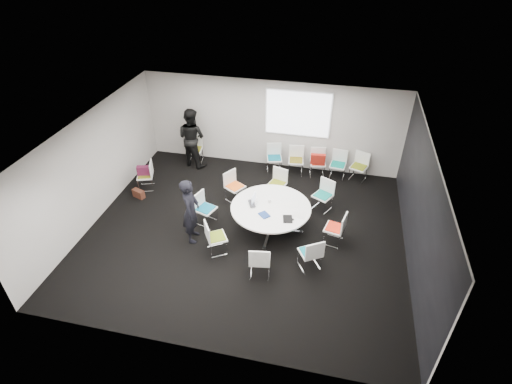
% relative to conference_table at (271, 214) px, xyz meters
% --- Properties ---
extents(room_shell, '(8.08, 7.08, 2.88)m').
position_rel_conference_table_xyz_m(room_shell, '(-0.52, -0.23, 0.89)').
color(room_shell, black).
rests_on(room_shell, ground).
extents(conference_table, '(2.01, 2.01, 0.73)m').
position_rel_conference_table_xyz_m(conference_table, '(0.00, 0.00, 0.00)').
color(conference_table, silver).
rests_on(conference_table, ground).
extents(projection_screen, '(1.90, 0.03, 1.35)m').
position_rel_conference_table_xyz_m(projection_screen, '(0.18, 3.23, 1.34)').
color(projection_screen, white).
rests_on(projection_screen, room_shell).
extents(chair_ring_a, '(0.54, 0.55, 0.88)m').
position_rel_conference_table_xyz_m(chair_ring_a, '(1.63, -0.15, -0.24)').
color(chair_ring_a, silver).
rests_on(chair_ring_a, ground).
extents(chair_ring_b, '(0.62, 0.61, 0.88)m').
position_rel_conference_table_xyz_m(chair_ring_b, '(1.23, 1.18, -0.24)').
color(chair_ring_b, silver).
rests_on(chair_ring_b, ground).
extents(chair_ring_c, '(0.57, 0.56, 0.88)m').
position_rel_conference_table_xyz_m(chair_ring_c, '(-0.09, 1.46, -0.24)').
color(chair_ring_c, silver).
rests_on(chair_ring_c, ground).
extents(chair_ring_d, '(0.62, 0.63, 0.88)m').
position_rel_conference_table_xyz_m(chair_ring_d, '(-1.24, 1.07, -0.24)').
color(chair_ring_d, silver).
rests_on(chair_ring_d, ground).
extents(chair_ring_e, '(0.57, 0.58, 0.88)m').
position_rel_conference_table_xyz_m(chair_ring_e, '(-1.71, -0.09, -0.24)').
color(chair_ring_e, silver).
rests_on(chair_ring_e, ground).
extents(chair_ring_f, '(0.62, 0.63, 0.88)m').
position_rel_conference_table_xyz_m(chair_ring_f, '(-1.11, -1.10, -0.24)').
color(chair_ring_f, silver).
rests_on(chair_ring_f, ground).
extents(chair_ring_g, '(0.52, 0.51, 0.88)m').
position_rel_conference_table_xyz_m(chair_ring_g, '(0.06, -1.61, -0.24)').
color(chair_ring_g, silver).
rests_on(chair_ring_g, ground).
extents(chair_ring_h, '(0.63, 0.62, 0.88)m').
position_rel_conference_table_xyz_m(chair_ring_h, '(1.14, -1.13, -0.24)').
color(chair_ring_h, silver).
rests_on(chair_ring_h, ground).
extents(chair_back_a, '(0.56, 0.55, 0.88)m').
position_rel_conference_table_xyz_m(chair_back_a, '(-0.43, 2.89, -0.24)').
color(chair_back_a, silver).
rests_on(chair_back_a, ground).
extents(chair_back_b, '(0.51, 0.50, 0.88)m').
position_rel_conference_table_xyz_m(chair_back_b, '(0.25, 2.89, -0.24)').
color(chair_back_b, silver).
rests_on(chair_back_b, ground).
extents(chair_back_c, '(0.53, 0.52, 0.88)m').
position_rel_conference_table_xyz_m(chair_back_c, '(0.93, 2.91, -0.24)').
color(chair_back_c, silver).
rests_on(chair_back_c, ground).
extents(chair_back_d, '(0.51, 0.50, 0.88)m').
position_rel_conference_table_xyz_m(chair_back_d, '(1.54, 2.91, -0.24)').
color(chair_back_d, silver).
rests_on(chair_back_d, ground).
extents(chair_back_e, '(0.59, 0.59, 0.88)m').
position_rel_conference_table_xyz_m(chair_back_e, '(2.17, 2.93, -0.24)').
color(chair_back_e, silver).
rests_on(chair_back_e, ground).
extents(chair_spare_left, '(0.58, 0.58, 0.88)m').
position_rel_conference_table_xyz_m(chair_spare_left, '(-3.94, 1.07, -0.24)').
color(chair_spare_left, silver).
rests_on(chair_spare_left, ground).
extents(chair_person_back, '(0.52, 0.51, 0.88)m').
position_rel_conference_table_xyz_m(chair_person_back, '(-3.07, 2.89, -0.24)').
color(chair_person_back, silver).
rests_on(chair_person_back, ground).
extents(person_main, '(0.51, 0.69, 1.73)m').
position_rel_conference_table_xyz_m(person_main, '(-1.83, -0.76, 0.35)').
color(person_main, black).
rests_on(person_main, ground).
extents(person_back, '(1.12, 0.99, 1.92)m').
position_rel_conference_table_xyz_m(person_back, '(-3.07, 2.73, 0.45)').
color(person_back, black).
rests_on(person_back, ground).
extents(laptop, '(0.34, 0.41, 0.03)m').
position_rel_conference_table_xyz_m(laptop, '(-0.44, 0.02, 0.23)').
color(laptop, '#333338').
rests_on(laptop, conference_table).
extents(laptop_lid, '(0.04, 0.30, 0.22)m').
position_rel_conference_table_xyz_m(laptop_lid, '(-0.46, 0.10, 0.35)').
color(laptop_lid, silver).
rests_on(laptop_lid, conference_table).
extents(notebook_black, '(0.27, 0.34, 0.02)m').
position_rel_conference_table_xyz_m(notebook_black, '(0.49, -0.40, 0.23)').
color(notebook_black, black).
rests_on(notebook_black, conference_table).
extents(tablet_folio, '(0.33, 0.33, 0.03)m').
position_rel_conference_table_xyz_m(tablet_folio, '(-0.09, -0.37, 0.23)').
color(tablet_folio, navy).
rests_on(tablet_folio, conference_table).
extents(papers_right, '(0.33, 0.26, 0.00)m').
position_rel_conference_table_xyz_m(papers_right, '(0.50, 0.20, 0.22)').
color(papers_right, white).
rests_on(papers_right, conference_table).
extents(papers_front, '(0.33, 0.26, 0.00)m').
position_rel_conference_table_xyz_m(papers_front, '(0.74, -0.19, 0.22)').
color(papers_front, silver).
rests_on(papers_front, conference_table).
extents(cup, '(0.08, 0.08, 0.09)m').
position_rel_conference_table_xyz_m(cup, '(-0.07, 0.18, 0.26)').
color(cup, white).
rests_on(cup, conference_table).
extents(phone, '(0.15, 0.10, 0.01)m').
position_rel_conference_table_xyz_m(phone, '(0.57, -0.38, 0.22)').
color(phone, black).
rests_on(phone, conference_table).
extents(maroon_bag, '(0.42, 0.24, 0.28)m').
position_rel_conference_table_xyz_m(maroon_bag, '(-3.95, 1.07, 0.11)').
color(maroon_bag, '#541632').
rests_on(maroon_bag, chair_spare_left).
extents(brown_bag, '(0.39, 0.28, 0.24)m').
position_rel_conference_table_xyz_m(brown_bag, '(-3.99, 0.59, -0.39)').
color(brown_bag, '#3F1E14').
rests_on(brown_bag, ground).
extents(red_jacket, '(0.45, 0.19, 0.36)m').
position_rel_conference_table_xyz_m(red_jacket, '(0.93, 2.69, 0.19)').
color(red_jacket, maroon).
rests_on(red_jacket, chair_back_c).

